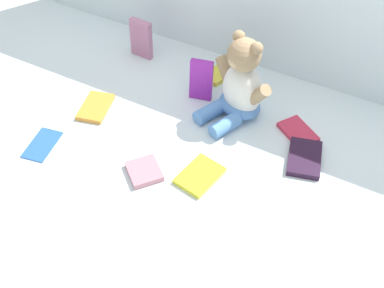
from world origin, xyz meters
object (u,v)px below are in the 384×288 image
(book_case_8, at_px, (42,144))
(book_case_2, at_px, (298,132))
(book_case_4, at_px, (144,171))
(book_case_9, at_px, (96,107))
(book_case_1, at_px, (220,73))
(book_case_3, at_px, (201,80))
(teddy_bear, at_px, (240,87))
(book_case_7, at_px, (200,176))
(book_case_0, at_px, (305,158))
(book_case_6, at_px, (141,39))

(book_case_8, bearing_deg, book_case_2, 21.46)
(book_case_4, relative_size, book_case_9, 0.73)
(book_case_2, height_order, book_case_9, book_case_9)
(book_case_1, xyz_separation_m, book_case_9, (-0.27, -0.34, -0.00))
(book_case_8, bearing_deg, book_case_3, 42.77)
(teddy_bear, relative_size, book_case_7, 2.16)
(teddy_bear, xyz_separation_m, book_case_8, (-0.45, -0.40, -0.10))
(teddy_bear, distance_m, book_case_2, 0.22)
(book_case_0, relative_size, book_case_8, 1.09)
(book_case_6, bearing_deg, book_case_7, -39.38)
(book_case_0, bearing_deg, book_case_3, -30.44)
(book_case_7, xyz_separation_m, book_case_9, (-0.42, 0.09, 0.00))
(book_case_4, distance_m, book_case_7, 0.16)
(book_case_3, xyz_separation_m, book_case_6, (-0.28, 0.10, 0.00))
(book_case_6, distance_m, book_case_8, 0.52)
(book_case_1, bearing_deg, book_case_8, 76.47)
(book_case_6, xyz_separation_m, book_case_8, (-0.03, -0.51, -0.07))
(book_case_8, bearing_deg, book_case_0, 13.43)
(book_case_4, bearing_deg, book_case_3, -138.21)
(book_case_2, height_order, book_case_6, book_case_6)
(book_case_3, relative_size, book_case_7, 1.07)
(book_case_1, xyz_separation_m, book_case_8, (-0.32, -0.54, -0.00))
(book_case_0, relative_size, book_case_3, 1.01)
(book_case_4, height_order, book_case_8, book_case_4)
(book_case_2, relative_size, book_case_9, 0.90)
(book_case_4, xyz_separation_m, book_case_9, (-0.28, 0.16, -0.00))
(book_case_1, height_order, book_case_3, book_case_3)
(book_case_9, bearing_deg, book_case_0, 175.01)
(book_case_1, bearing_deg, teddy_bear, 150.17)
(book_case_2, relative_size, book_case_8, 0.92)
(book_case_3, distance_m, book_case_7, 0.35)
(book_case_3, distance_m, book_case_9, 0.34)
(book_case_0, relative_size, book_case_1, 1.21)
(book_case_0, xyz_separation_m, book_case_4, (-0.38, -0.26, -0.00))
(book_case_0, relative_size, book_case_9, 1.07)
(book_case_4, distance_m, book_case_8, 0.33)
(book_case_3, bearing_deg, book_case_9, -154.16)
(book_case_9, bearing_deg, book_case_7, 153.47)
(book_case_1, relative_size, book_case_9, 0.88)
(book_case_2, height_order, book_case_4, book_case_4)
(book_case_2, xyz_separation_m, book_case_6, (-0.62, 0.12, 0.06))
(book_case_4, height_order, book_case_6, book_case_6)
(book_case_1, height_order, book_case_8, book_case_1)
(book_case_3, height_order, book_case_4, book_case_3)
(book_case_2, bearing_deg, book_case_4, 171.01)
(teddy_bear, bearing_deg, book_case_7, -62.90)
(book_case_2, xyz_separation_m, book_case_3, (-0.34, 0.02, 0.06))
(book_case_1, relative_size, book_case_8, 0.90)
(book_case_4, height_order, book_case_9, book_case_4)
(book_case_7, bearing_deg, book_case_1, 119.07)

